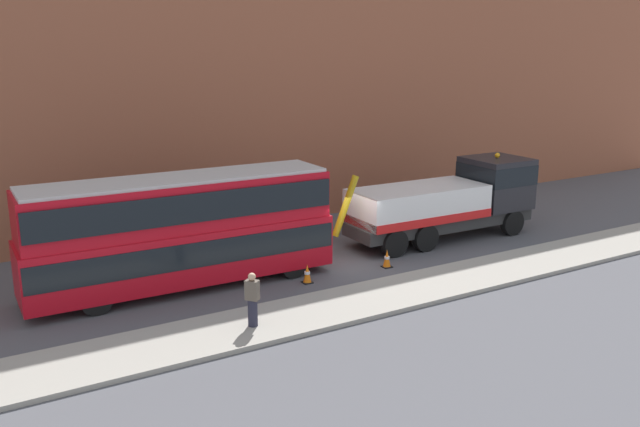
% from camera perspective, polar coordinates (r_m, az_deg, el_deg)
% --- Properties ---
extents(ground_plane, '(120.00, 120.00, 0.00)m').
position_cam_1_polar(ground_plane, '(27.50, 1.80, -4.01)').
color(ground_plane, '#4C4C51').
extents(near_kerb, '(60.00, 2.80, 0.15)m').
position_cam_1_polar(near_kerb, '(24.25, 7.18, -6.47)').
color(near_kerb, gray).
rests_on(near_kerb, ground_plane).
extents(building_facade, '(60.00, 1.50, 16.00)m').
position_cam_1_polar(building_facade, '(32.62, -5.31, 13.23)').
color(building_facade, '#935138').
rests_on(building_facade, ground_plane).
extents(recovery_tow_truck, '(10.17, 2.81, 3.67)m').
position_cam_1_polar(recovery_tow_truck, '(30.83, 10.86, 1.14)').
color(recovery_tow_truck, '#2D2D2D').
rests_on(recovery_tow_truck, ground_plane).
extents(double_decker_bus, '(11.09, 2.77, 4.06)m').
position_cam_1_polar(double_decker_bus, '(24.47, -11.59, -1.16)').
color(double_decker_bus, '#B70C19').
rests_on(double_decker_bus, ground_plane).
extents(pedestrian_onlooker, '(0.45, 0.48, 1.71)m').
position_cam_1_polar(pedestrian_onlooker, '(20.85, -5.71, -7.27)').
color(pedestrian_onlooker, '#232333').
rests_on(pedestrian_onlooker, near_kerb).
extents(traffic_cone_near_bus, '(0.36, 0.36, 0.72)m').
position_cam_1_polar(traffic_cone_near_bus, '(24.94, -1.08, -5.12)').
color(traffic_cone_near_bus, orange).
rests_on(traffic_cone_near_bus, ground_plane).
extents(traffic_cone_midway, '(0.36, 0.36, 0.72)m').
position_cam_1_polar(traffic_cone_midway, '(26.76, 5.65, -3.83)').
color(traffic_cone_midway, orange).
rests_on(traffic_cone_midway, ground_plane).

